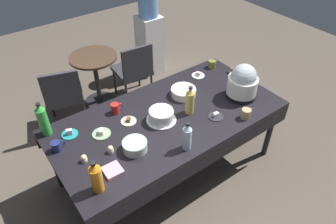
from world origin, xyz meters
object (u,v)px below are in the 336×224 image
object	(u,v)px
dessert_plate_cream	(129,121)
dessert_plate_charcoal	(216,116)
cupcake_rose	(84,159)
round_cafe_table	(95,71)
slow_cooker	(243,82)
cupcake_berry	(231,70)
dessert_plate_teal	(70,133)
dessert_plate_white	(198,75)
ceramic_snack_bowl	(183,92)
glass_salad_bowl	(135,146)
frosted_layer_cake	(161,116)
coffee_mug_red	(115,108)
water_cooler	(149,37)
coffee_mug_navy	(57,146)
soda_bottle_ginger_ale	(190,101)
coffee_mug_olive	(212,64)
soda_bottle_lime_soda	(43,120)
dessert_plate_sage	(101,133)
cupcake_cocoa	(111,149)
soda_bottle_water	(187,137)
maroon_chair_left	(63,94)
maroon_chair_right	(134,69)
soda_bottle_orange_juice	(96,177)
coffee_mug_tan	(246,114)
potluck_table	(168,121)

from	to	relation	value
dessert_plate_cream	dessert_plate_charcoal	world-z (taller)	dessert_plate_charcoal
cupcake_rose	round_cafe_table	size ratio (longest dim) A/B	0.09
slow_cooker	cupcake_berry	distance (m)	0.47
dessert_plate_teal	dessert_plate_white	world-z (taller)	dessert_plate_teal
ceramic_snack_bowl	glass_salad_bowl	bearing A→B (deg)	-155.72
frosted_layer_cake	slow_cooker	xyz separation A→B (m)	(0.87, -0.17, 0.11)
ceramic_snack_bowl	dessert_plate_teal	distance (m)	1.18
coffee_mug_red	dessert_plate_cream	bearing A→B (deg)	-81.62
slow_cooker	ceramic_snack_bowl	size ratio (longest dim) A/B	1.42
slow_cooker	water_cooler	xyz separation A→B (m)	(0.18, 1.96, -0.33)
slow_cooker	coffee_mug_navy	size ratio (longest dim) A/B	3.03
soda_bottle_ginger_ale	coffee_mug_olive	size ratio (longest dim) A/B	2.28
dessert_plate_white	soda_bottle_lime_soda	size ratio (longest dim) A/B	0.43
dessert_plate_sage	cupcake_cocoa	size ratio (longest dim) A/B	2.44
soda_bottle_lime_soda	soda_bottle_water	size ratio (longest dim) A/B	1.21
soda_bottle_lime_soda	round_cafe_table	bearing A→B (deg)	48.50
maroon_chair_left	maroon_chair_right	world-z (taller)	same
dessert_plate_cream	dessert_plate_sage	xyz separation A→B (m)	(-0.28, -0.00, 0.00)
dessert_plate_charcoal	maroon_chair_left	bearing A→B (deg)	120.57
dessert_plate_white	maroon_chair_right	size ratio (longest dim) A/B	0.17
slow_cooker	dessert_plate_white	size ratio (longest dim) A/B	2.51
glass_salad_bowl	dessert_plate_sage	xyz separation A→B (m)	(-0.14, 0.34, -0.03)
dessert_plate_sage	cupcake_berry	world-z (taller)	cupcake_berry
maroon_chair_left	maroon_chair_right	size ratio (longest dim) A/B	1.00
glass_salad_bowl	dessert_plate_teal	size ratio (longest dim) A/B	1.44
cupcake_berry	coffee_mug_olive	bearing A→B (deg)	114.37
soda_bottle_ginger_ale	round_cafe_table	size ratio (longest dim) A/B	0.41
maroon_chair_left	cupcake_rose	bearing A→B (deg)	-102.61
dessert_plate_teal	coffee_mug_navy	distance (m)	0.19
dessert_plate_cream	soda_bottle_orange_juice	bearing A→B (deg)	-137.18
soda_bottle_lime_soda	maroon_chair_right	xyz separation A→B (m)	(1.39, 0.85, -0.41)
slow_cooker	water_cooler	world-z (taller)	water_cooler
soda_bottle_water	water_cooler	xyz separation A→B (m)	(1.08, 2.21, -0.29)
soda_bottle_lime_soda	round_cafe_table	world-z (taller)	soda_bottle_lime_soda
coffee_mug_tan	round_cafe_table	size ratio (longest dim) A/B	0.18
glass_salad_bowl	dessert_plate_white	world-z (taller)	glass_salad_bowl
coffee_mug_navy	maroon_chair_left	bearing A→B (deg)	68.67
coffee_mug_navy	water_cooler	xyz separation A→B (m)	(1.97, 1.59, -0.20)
soda_bottle_orange_juice	water_cooler	world-z (taller)	water_cooler
frosted_layer_cake	cupcake_rose	size ratio (longest dim) A/B	4.14
dessert_plate_sage	round_cafe_table	world-z (taller)	dessert_plate_sage
dessert_plate_charcoal	water_cooler	world-z (taller)	water_cooler
cupcake_cocoa	coffee_mug_tan	size ratio (longest dim) A/B	0.52
dessert_plate_teal	soda_bottle_ginger_ale	size ratio (longest dim) A/B	0.49
coffee_mug_red	coffee_mug_navy	xyz separation A→B (m)	(-0.63, -0.15, -0.01)
potluck_table	dessert_plate_white	xyz separation A→B (m)	(0.68, 0.36, 0.07)
dessert_plate_charcoal	coffee_mug_tan	xyz separation A→B (m)	(0.22, -0.17, 0.04)
coffee_mug_olive	cupcake_rose	bearing A→B (deg)	-165.49
cupcake_berry	frosted_layer_cake	bearing A→B (deg)	-169.15
glass_salad_bowl	dessert_plate_charcoal	xyz separation A→B (m)	(0.83, -0.09, -0.03)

